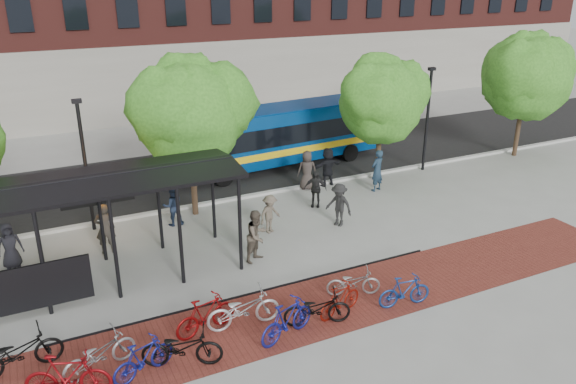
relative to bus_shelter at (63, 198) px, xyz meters
name	(u,v)px	position (x,y,z in m)	size (l,w,h in m)	color
ground	(296,231)	(8.13, 0.48, -3.00)	(160.00, 160.00, 0.00)	#9E9E99
asphalt_street	(225,169)	(8.13, 8.48, -2.99)	(160.00, 8.00, 0.01)	black
curb	(256,195)	(8.13, 4.48, -2.94)	(160.00, 0.25, 0.12)	#B7B7B2
brick_strip	(312,309)	(6.13, -4.52, -3.00)	(24.00, 3.00, 0.01)	maroon
bike_rack_rail	(260,304)	(4.83, -3.62, -3.00)	(12.00, 0.05, 0.95)	black
bus_shelter	(63,198)	(0.00, 0.00, 0.00)	(10.60, 3.07, 3.60)	black
tree_b	(191,107)	(5.23, 3.83, 1.46)	(5.15, 4.20, 6.47)	#382619
tree_c	(383,96)	(14.22, 3.83, 1.06)	(4.66, 3.80, 5.92)	#382619
tree_d	(527,72)	(23.23, 3.83, 1.47)	(5.39, 4.40, 6.55)	#382619
lamp_post_left	(85,162)	(1.13, 4.08, -0.25)	(0.35, 0.20, 5.12)	black
lamp_post_right	(427,116)	(17.13, 4.08, -0.25)	(0.35, 0.20, 5.12)	black
bus	(278,133)	(10.82, 7.81, -1.24)	(11.52, 3.41, 3.07)	navy
bike_0	(18,353)	(-1.76, -3.78, -2.44)	(0.74, 2.12, 1.12)	black
bike_1	(68,376)	(-0.75, -5.31, -2.39)	(0.57, 2.02, 1.21)	maroon
bike_2	(99,354)	(0.05, -4.64, -2.49)	(0.67, 1.94, 1.02)	gray
bike_3	(143,358)	(1.00, -5.30, -2.49)	(0.48, 1.70, 1.02)	navy
bike_4	(182,347)	(1.97, -5.34, -2.46)	(0.72, 2.06, 1.08)	black
bike_5	(205,315)	(2.95, -4.25, -2.44)	(0.53, 1.87, 1.12)	maroon
bike_6	(243,309)	(4.00, -4.44, -2.44)	(0.74, 2.13, 1.12)	#B9B9BC
bike_7	(287,320)	(4.86, -5.47, -2.42)	(0.54, 1.92, 1.15)	navy
bike_8	(317,308)	(5.91, -5.26, -2.49)	(0.67, 1.93, 1.01)	black
bike_9	(340,300)	(6.73, -5.13, -2.51)	(0.46, 1.64, 0.99)	maroon
bike_10	(353,282)	(7.66, -4.39, -2.56)	(0.59, 1.69, 0.89)	gray
bike_11	(404,291)	(8.69, -5.59, -2.50)	(0.47, 1.67, 1.01)	navy
pedestrian_0	(10,246)	(-1.78, 2.13, -2.17)	(0.81, 0.53, 1.65)	black
pedestrian_1	(105,228)	(1.29, 1.84, -2.06)	(0.69, 0.45, 1.89)	#36312B
pedestrian_2	(173,206)	(4.05, 3.11, -2.18)	(0.79, 0.62, 1.63)	#1A273E
pedestrian_3	(270,214)	(7.19, 0.82, -2.23)	(0.99, 0.57, 1.53)	brown
pedestrian_4	(315,189)	(9.97, 2.29, -2.19)	(0.95, 0.39, 1.62)	black
pedestrian_5	(328,167)	(11.69, 4.28, -2.09)	(1.69, 0.54, 1.82)	black
pedestrian_6	(307,170)	(10.61, 4.28, -2.09)	(0.89, 0.58, 1.82)	#362E2B
pedestrian_7	(377,170)	(13.36, 2.71, -2.03)	(0.71, 0.46, 1.93)	#1C3043
pedestrian_8	(257,236)	(5.87, -1.02, -2.07)	(0.91, 0.71, 1.86)	brown
pedestrian_9	(339,205)	(9.87, 0.22, -2.13)	(1.13, 0.65, 1.74)	black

